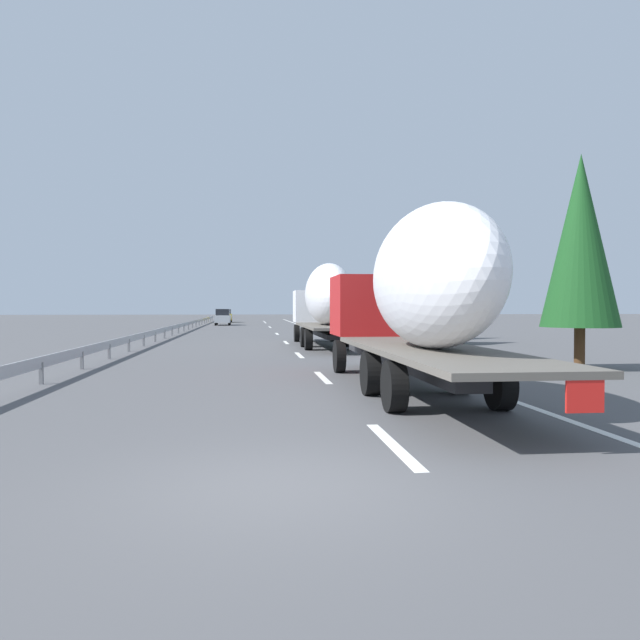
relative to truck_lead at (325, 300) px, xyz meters
name	(u,v)px	position (x,y,z in m)	size (l,w,h in m)	color
ground_plane	(254,335)	(14.97, 3.60, -2.47)	(260.00, 260.00, 0.00)	#4C4C4F
lane_stripe_0	(393,444)	(-23.03, 1.80, -2.47)	(3.20, 0.20, 0.01)	white
lane_stripe_1	(323,377)	(-14.01, 1.80, -2.47)	(3.20, 0.20, 0.01)	white
lane_stripe_2	(299,355)	(-5.43, 1.80, -2.47)	(3.20, 0.20, 0.01)	white
lane_stripe_3	(286,342)	(4.25, 1.80, -2.47)	(3.20, 0.20, 0.01)	white
lane_stripe_4	(277,334)	(16.26, 1.80, -2.47)	(3.20, 0.20, 0.01)	white
lane_stripe_5	(270,327)	(31.57, 1.80, -2.47)	(3.20, 0.20, 0.01)	white
lane_stripe_6	(270,327)	(33.74, 1.80, -2.47)	(3.20, 0.20, 0.01)	white
lane_stripe_7	(265,323)	(50.53, 1.80, -2.47)	(3.20, 0.20, 0.01)	white
lane_stripe_8	(265,322)	(55.45, 1.80, -2.47)	(3.20, 0.20, 0.01)	white
lane_stripe_9	(264,321)	(59.85, 1.80, -2.47)	(3.20, 0.20, 0.01)	white
edge_line_right	(318,332)	(19.97, -1.90, -2.47)	(110.00, 0.20, 0.01)	white
truck_lead	(325,300)	(0.00, 0.00, 0.00)	(13.82, 2.55, 4.31)	silver
truck_trailing	(416,293)	(-17.75, 0.00, -0.03)	(14.09, 2.55, 4.32)	#B21919
car_silver_hatch	(223,317)	(40.19, 7.02, -1.52)	(4.34, 1.75, 1.89)	#ADB2B7
car_yellow_coupe	(225,316)	(53.79, 7.31, -1.55)	(4.42, 1.88, 1.83)	gold
road_sign	(328,304)	(22.60, -3.10, -0.11)	(0.10, 0.90, 3.43)	gray
tree_0	(331,298)	(58.95, -8.17, 0.97)	(2.87, 2.87, 5.53)	#472D19
tree_1	(441,287)	(1.70, -6.82, 0.75)	(3.59, 3.59, 5.08)	#472D19
tree_2	(580,241)	(-12.54, -7.13, 1.86)	(2.60, 2.60, 7.27)	#472D19
tree_3	(389,293)	(25.24, -9.26, 1.01)	(3.60, 3.60, 5.25)	#472D19
tree_4	(332,300)	(64.43, -9.08, 0.70)	(2.62, 2.62, 5.14)	#472D19
tree_5	(415,278)	(6.61, -6.70, 1.50)	(3.74, 3.74, 6.54)	#472D19
guardrail_median	(178,326)	(17.97, 9.60, -1.89)	(94.00, 0.10, 0.76)	#9EA0A5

